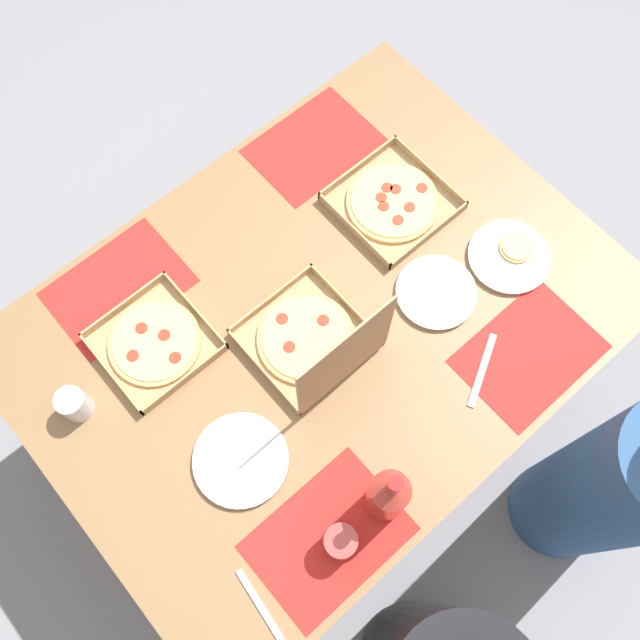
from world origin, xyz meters
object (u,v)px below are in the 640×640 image
at_px(plate_middle, 241,460).
at_px(pizza_box_corner_left, 393,202).
at_px(soda_bottle, 387,496).
at_px(pizza_box_center, 155,342).
at_px(cup_clear_right, 340,542).
at_px(cup_spare, 74,404).
at_px(plate_near_left, 510,256).
at_px(plate_far_right, 436,293).
at_px(diner_left_seat, 612,488).
at_px(pizza_box_corner_right, 314,342).

bearing_deg(plate_middle, pizza_box_corner_left, -159.87).
distance_m(pizza_box_corner_left, soda_bottle, 0.84).
bearing_deg(soda_bottle, pizza_box_corner_left, -134.84).
bearing_deg(pizza_box_center, cup_clear_right, 92.66).
bearing_deg(pizza_box_center, soda_bottle, 103.97).
height_order(pizza_box_center, pizza_box_corner_left, same).
relative_size(cup_spare, cup_clear_right, 0.93).
bearing_deg(cup_spare, plate_near_left, 159.67).
relative_size(pizza_box_center, plate_middle, 1.17).
relative_size(plate_far_right, diner_left_seat, 0.19).
distance_m(plate_near_left, soda_bottle, 0.77).
distance_m(pizza_box_corner_right, plate_far_right, 0.37).
relative_size(pizza_box_corner_left, plate_far_right, 1.37).
relative_size(plate_near_left, cup_spare, 2.50).
distance_m(pizza_box_corner_left, plate_near_left, 0.36).
relative_size(pizza_box_corner_right, pizza_box_corner_left, 1.10).
bearing_deg(pizza_box_center, pizza_box_corner_right, 137.11).
distance_m(pizza_box_center, cup_clear_right, 0.69).
relative_size(pizza_box_corner_right, pizza_box_center, 1.19).
relative_size(pizza_box_center, plate_near_left, 1.21).
relative_size(pizza_box_corner_left, plate_middle, 1.26).
height_order(pizza_box_corner_right, plate_near_left, pizza_box_corner_right).
relative_size(plate_middle, cup_spare, 2.60).
bearing_deg(plate_near_left, diner_left_seat, 75.48).
height_order(pizza_box_corner_left, cup_clear_right, cup_clear_right).
height_order(plate_far_right, soda_bottle, soda_bottle).
xyz_separation_m(pizza_box_corner_left, plate_near_left, (-0.13, 0.34, -0.00)).
bearing_deg(soda_bottle, cup_clear_right, 0.83).
xyz_separation_m(pizza_box_center, plate_far_right, (-0.66, 0.38, -0.00)).
xyz_separation_m(cup_spare, cup_clear_right, (-0.28, 0.68, 0.00)).
distance_m(pizza_box_corner_right, cup_clear_right, 0.49).
distance_m(pizza_box_center, diner_left_seat, 1.32).
relative_size(pizza_box_center, pizza_box_corner_left, 0.92).
bearing_deg(pizza_box_corner_right, soda_bottle, 71.78).
distance_m(cup_clear_right, diner_left_seat, 0.84).
bearing_deg(plate_far_right, pizza_box_center, -30.15).
height_order(pizza_box_corner_right, plate_middle, pizza_box_corner_right).
bearing_deg(soda_bottle, plate_middle, -57.50).
relative_size(pizza_box_center, diner_left_seat, 0.24).
bearing_deg(soda_bottle, plate_far_right, -147.41).
bearing_deg(diner_left_seat, cup_spare, -47.55).
bearing_deg(plate_near_left, pizza_box_corner_right, -14.68).
bearing_deg(cup_clear_right, pizza_box_center, -87.34).
distance_m(soda_bottle, diner_left_seat, 0.77).
bearing_deg(pizza_box_corner_left, plate_middle, 20.13).
xyz_separation_m(plate_middle, cup_spare, (0.23, -0.37, 0.04)).
distance_m(pizza_box_center, cup_spare, 0.25).
relative_size(pizza_box_corner_right, diner_left_seat, 0.28).
distance_m(plate_far_right, diner_left_seat, 0.74).
bearing_deg(plate_near_left, pizza_box_corner_left, -69.26).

